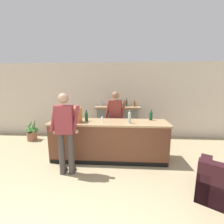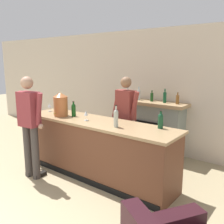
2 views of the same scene
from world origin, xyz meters
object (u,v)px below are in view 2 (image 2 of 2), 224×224
(ice_bucket_steel, at_px, (60,107))
(wine_glass_back_row, at_px, (55,105))
(fireplace_stone, at_px, (151,127))
(potted_plant_corner, at_px, (49,123))
(wine_glass_front_right, at_px, (50,106))
(wine_bottle_chardonnay_pale, at_px, (74,109))
(wine_bottle_riesling_slim, at_px, (116,117))
(person_customer, at_px, (30,123))
(person_bartender, at_px, (125,118))
(wine_bottle_port_short, at_px, (161,120))
(copper_dispenser, at_px, (61,104))
(wine_glass_front_left, at_px, (86,114))

(ice_bucket_steel, xyz_separation_m, wine_glass_back_row, (-0.25, 0.07, 0.01))
(fireplace_stone, bearing_deg, potted_plant_corner, -171.56)
(potted_plant_corner, distance_m, wine_glass_front_right, 2.08)
(fireplace_stone, distance_m, wine_bottle_chardonnay_pale, 1.86)
(fireplace_stone, height_order, wine_bottle_riesling_slim, fireplace_stone)
(potted_plant_corner, bearing_deg, person_customer, -44.11)
(person_bartender, distance_m, wine_bottle_port_short, 1.08)
(wine_bottle_riesling_slim, height_order, wine_glass_back_row, wine_bottle_riesling_slim)
(wine_bottle_port_short, height_order, wine_glass_front_right, wine_bottle_port_short)
(copper_dispenser, height_order, wine_glass_front_right, copper_dispenser)
(person_bartender, bearing_deg, person_customer, -125.36)
(potted_plant_corner, xyz_separation_m, copper_dispenser, (2.05, -1.28, 0.94))
(copper_dispenser, xyz_separation_m, wine_glass_front_left, (0.64, 0.02, -0.10))
(fireplace_stone, relative_size, wine_bottle_port_short, 5.71)
(potted_plant_corner, bearing_deg, copper_dispenser, -31.92)
(potted_plant_corner, bearing_deg, wine_glass_front_right, -36.50)
(wine_glass_front_left, bearing_deg, wine_bottle_riesling_slim, -2.88)
(person_bartender, distance_m, copper_dispenser, 1.26)
(copper_dispenser, xyz_separation_m, wine_glass_back_row, (-0.54, 0.30, -0.11))
(ice_bucket_steel, relative_size, wine_bottle_riesling_slim, 0.59)
(person_bartender, bearing_deg, wine_glass_back_row, -161.86)
(fireplace_stone, distance_m, person_customer, 2.62)
(wine_bottle_chardonnay_pale, bearing_deg, wine_glass_front_left, -14.39)
(person_customer, height_order, wine_bottle_port_short, person_customer)
(person_customer, distance_m, wine_bottle_riesling_slim, 1.54)
(wine_bottle_port_short, distance_m, wine_glass_front_right, 2.44)
(wine_bottle_chardonnay_pale, bearing_deg, fireplace_stone, 64.39)
(person_customer, bearing_deg, wine_glass_front_left, 42.78)
(potted_plant_corner, xyz_separation_m, wine_bottle_riesling_slim, (3.37, -1.29, 0.87))
(wine_glass_front_right, bearing_deg, wine_bottle_chardonnay_pale, -1.64)
(person_bartender, height_order, wine_glass_back_row, person_bartender)
(wine_bottle_chardonnay_pale, xyz_separation_m, wine_glass_front_right, (-0.74, 0.02, -0.01))
(fireplace_stone, relative_size, wine_bottle_chardonnay_pale, 5.64)
(wine_bottle_chardonnay_pale, relative_size, wine_glass_front_left, 1.64)
(wine_bottle_riesling_slim, distance_m, wine_glass_front_right, 1.85)
(wine_glass_front_right, bearing_deg, wine_glass_front_left, -6.38)
(ice_bucket_steel, height_order, wine_bottle_port_short, wine_bottle_port_short)
(fireplace_stone, xyz_separation_m, wine_glass_back_row, (-1.52, -1.42, 0.53))
(fireplace_stone, relative_size, wine_glass_front_left, 9.24)
(potted_plant_corner, xyz_separation_m, person_bartender, (2.99, -0.49, 0.67))
(ice_bucket_steel, relative_size, wine_glass_front_left, 1.19)
(copper_dispenser, bearing_deg, wine_bottle_chardonnay_pale, 30.00)
(wine_glass_front_left, bearing_deg, wine_bottle_port_short, 14.30)
(wine_glass_front_right, bearing_deg, fireplace_stone, 46.40)
(potted_plant_corner, bearing_deg, person_bartender, -9.27)
(fireplace_stone, bearing_deg, copper_dispenser, -119.68)
(person_customer, relative_size, person_bartender, 1.02)
(fireplace_stone, distance_m, wine_glass_back_row, 2.15)
(wine_bottle_port_short, height_order, wine_bottle_riesling_slim, wine_bottle_riesling_slim)
(person_bartender, height_order, wine_glass_front_left, person_bartender)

